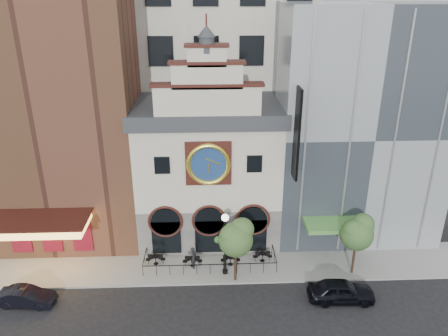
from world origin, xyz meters
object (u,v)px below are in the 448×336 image
bistro_2 (230,260)px  pedestrian (194,257)px  bistro_1 (192,261)px  tree_right (358,232)px  lamppost (225,238)px  car_left (26,297)px  bistro_3 (263,256)px  bistro_0 (156,259)px  tree_left (236,237)px  car_right (341,291)px

bistro_2 → pedestrian: bearing=-175.7°
bistro_1 → tree_right: tree_right is taller
lamppost → tree_right: bearing=-8.9°
car_left → lamppost: lamppost is taller
lamppost → bistro_1: bearing=150.4°
bistro_3 → lamppost: size_ratio=0.30×
bistro_0 → tree_left: (6.44, -2.32, 3.37)m
bistro_0 → tree_right: 16.26m
bistro_2 → tree_right: size_ratio=0.31×
pedestrian → car_left: bearing=114.2°
bistro_3 → car_right: 7.12m
bistro_1 → bistro_2: 3.11m
bistro_0 → lamppost: lamppost is taller
bistro_1 → bistro_3: (5.80, 0.44, 0.00)m
pedestrian → tree_left: (3.30, -1.75, 2.90)m
car_left → tree_right: bearing=-78.5°
bistro_0 → bistro_3: (8.83, 0.05, 0.00)m
car_right → pedestrian: pedestrian is taller
bistro_1 → tree_right: 13.28m
bistro_1 → bistro_2: size_ratio=1.00×
lamppost → bistro_2: bearing=59.1°
car_left → pedestrian: bearing=-66.9°
car_left → lamppost: size_ratio=0.77×
bistro_0 → pedestrian: size_ratio=0.84×
bistro_3 → car_left: bearing=-165.9°
pedestrian → tree_left: tree_left is taller
bistro_2 → tree_right: (9.69, -1.42, 3.27)m
car_right → lamppost: size_ratio=0.91×
pedestrian → tree_right: bearing=-88.8°
bistro_1 → lamppost: size_ratio=0.30×
car_left → pedestrian: 12.57m
pedestrian → bistro_3: bearing=-77.1°
lamppost → tree_left: bearing=-54.3°
car_right → tree_right: size_ratio=0.95×
bistro_0 → bistro_1: same height
bistro_2 → car_left: (-14.96, -4.03, 0.06)m
bistro_1 → tree_left: (3.42, -1.94, 3.37)m
bistro_0 → bistro_1: (3.03, -0.39, 0.00)m
bistro_2 → bistro_3: bearing=8.5°
bistro_2 → pedestrian: 3.03m
car_right → tree_left: bearing=73.5°
lamppost → tree_right: (10.18, -0.31, 0.44)m
bistro_3 → bistro_0: bearing=-179.7°
bistro_1 → bistro_2: same height
bistro_2 → tree_left: bearing=-81.1°
bistro_1 → car_right: car_right is taller
bistro_1 → tree_left: 5.17m
car_left → tree_right: 24.99m
lamppost → tree_right: lamppost is taller
bistro_1 → car_left: (-11.85, -3.99, 0.06)m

